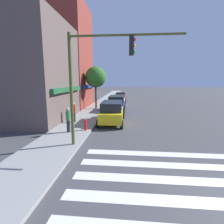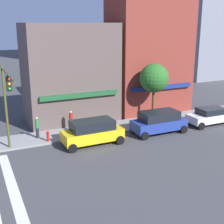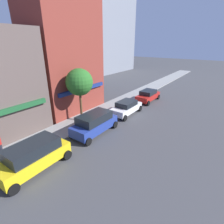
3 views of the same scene
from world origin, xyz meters
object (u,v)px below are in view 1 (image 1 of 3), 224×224
Objects in this scene: traffic_signal at (97,69)px; suv_blue at (117,103)px; fire_hydrant at (85,124)px; pedestrian_green_top at (68,119)px; suv_yellow at (112,112)px; street_tree at (96,77)px; pedestrian_red_jacket at (74,112)px; sedan_white at (119,100)px; sedan_red at (121,96)px.

suv_blue is (12.13, -0.25, -3.35)m from traffic_signal.
pedestrian_green_top is at bearing 117.85° from fire_hydrant.
suv_yellow is 4.62m from pedestrian_green_top.
suv_yellow is 2.67× the size of pedestrian_green_top.
street_tree is at bearing 20.27° from suv_yellow.
suv_blue is 7.53m from pedestrian_red_jacket.
traffic_signal reaches higher than suv_yellow.
street_tree is at bearing 148.74° from sedan_white.
traffic_signal is 1.33× the size of suv_yellow.
sedan_white and sedan_red have the same top height.
street_tree is (7.90, -0.53, 3.17)m from pedestrian_red_jacket.
traffic_signal is 7.46× the size of fire_hydrant.
sedan_white is at bearing -6.51° from fire_hydrant.
suv_yellow is at bearing -28.70° from fire_hydrant.
fire_hydrant is at bearing -59.28° from pedestrian_green_top.
sedan_red is at bearing -81.28° from pedestrian_red_jacket.
sedan_white is 5.24× the size of fire_hydrant.
suv_blue is 9.37m from fire_hydrant.
suv_yellow is 2.67× the size of pedestrian_red_jacket.
sedan_white is (5.68, -0.00, -0.19)m from suv_blue.
street_tree reaches higher than fire_hydrant.
suv_blue reaches higher than fire_hydrant.
suv_blue reaches higher than pedestrian_red_jacket.
pedestrian_green_top is 3.07m from pedestrian_red_jacket.
pedestrian_red_jacket is (-18.40, 3.33, 0.23)m from sedan_red.
street_tree reaches higher than pedestrian_green_top.
suv_blue is 11.65m from sedan_red.
sedan_red is at bearing -0.87° from suv_yellow.
sedan_white is at bearing -7.35° from pedestrian_green_top.
traffic_signal reaches higher than street_tree.
traffic_signal reaches higher than suv_blue.
fire_hydrant is 0.15× the size of street_tree.
suv_yellow reaches higher than pedestrian_red_jacket.
suv_blue is 10.17m from pedestrian_green_top.
fire_hydrant is (2.92, 1.45, -3.76)m from traffic_signal.
suv_yellow reaches higher than sedan_red.
suv_blue is 1.06× the size of sedan_red.
traffic_signal is at bearing 178.62° from suv_blue.
suv_blue is 5.59× the size of fire_hydrant.
pedestrian_green_top is 2.10× the size of fire_hydrant.
pedestrian_green_top is 11.37m from street_tree.
pedestrian_green_top is (2.35, 2.54, -3.30)m from traffic_signal.
suv_yellow is 6.10m from suv_blue.
sedan_white is 2.49× the size of pedestrian_green_top.
suv_blue is at bearing -97.26° from pedestrian_red_jacket.
sedan_white is 6.32m from street_tree.
fire_hydrant is (-14.89, 1.70, -0.23)m from sedan_white.
fire_hydrant is (0.58, -1.09, -0.46)m from pedestrian_green_top.
suv_blue is 2.66× the size of pedestrian_green_top.
pedestrian_green_top is at bearing 163.88° from suv_blue.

